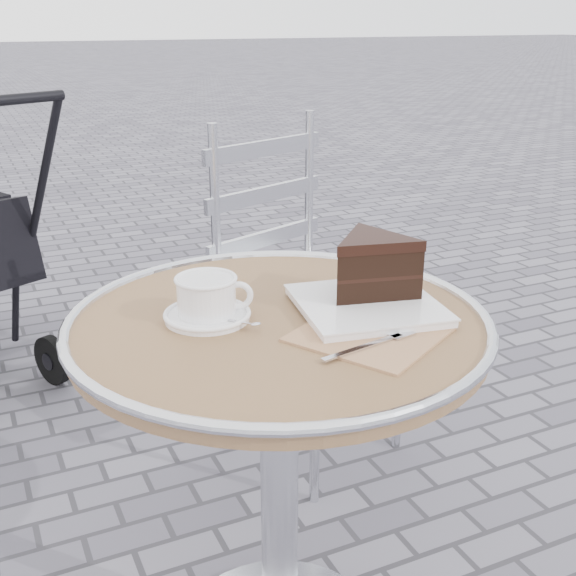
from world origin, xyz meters
name	(u,v)px	position (x,y,z in m)	size (l,w,h in m)	color
cafe_table	(279,404)	(0.00, 0.00, 0.57)	(0.72, 0.72, 0.74)	silver
cappuccino_set	(208,301)	(-0.11, 0.05, 0.76)	(0.15, 0.16, 0.07)	white
cake_plate_set	(372,275)	(0.17, -0.02, 0.79)	(0.34, 0.38, 0.12)	tan
bistro_chair	(286,251)	(0.35, 0.73, 0.59)	(0.55, 0.55, 0.96)	silver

